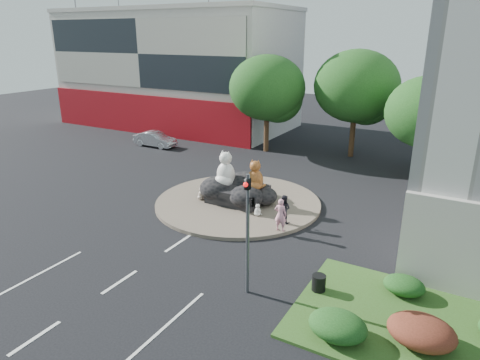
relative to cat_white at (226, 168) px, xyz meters
The scene contains 20 objects.
ground 10.12m from the cat_white, 85.59° to the right, with size 120.00×120.00×0.00m, color black.
roundabout_island 2.25m from the cat_white, 11.23° to the left, with size 10.00×10.00×0.20m, color brown.
rock_plinth 1.74m from the cat_white, 11.23° to the left, with size 3.20×2.60×0.90m, color black, non-canonical shape.
shophouse_block 25.29m from the cat_white, 133.67° to the left, with size 25.20×12.30×17.40m.
grass_verge 14.64m from the cat_white, 28.23° to the right, with size 10.00×6.00×0.12m, color #2C4818.
tree_left 12.98m from the cat_white, 104.55° to the left, with size 6.46×6.46×8.27m.
tree_mid 15.10m from the cat_white, 74.92° to the left, with size 6.84×6.84×8.76m.
tree_right 14.38m from the cat_white, 46.10° to the left, with size 5.70×5.70×7.30m.
hedge_near_green 13.28m from the cat_white, 42.20° to the right, with size 2.00×1.60×0.90m, color #173D13.
hedge_red 14.64m from the cat_white, 32.63° to the right, with size 2.20×1.76×0.99m, color #502315.
hedge_back_green 12.46m from the cat_white, 24.15° to the right, with size 1.60×1.28×0.72m, color #173D13.
traffic_light 9.90m from the cat_white, 53.28° to the right, with size 0.44×1.24×5.00m.
cat_white is the anchor object (origin of this frame).
cat_tabby 1.90m from the cat_white, ahead, with size 1.12×0.97×1.87m, color #A76622, non-canonical shape.
kitten_calico 2.22m from the cat_white, 151.96° to the right, with size 0.48×0.41×0.80m, color beige, non-canonical shape.
kitten_white 3.49m from the cat_white, 23.55° to the right, with size 0.42×0.37×0.71m, color silver, non-canonical shape.
pedestrian_pink 5.39m from the cat_white, 26.64° to the right, with size 0.64×0.42×1.75m, color pink.
pedestrian_dark 4.81m from the cat_white, 17.09° to the right, with size 0.76×0.59×1.57m, color black.
parked_car 15.52m from the cat_white, 146.19° to the left, with size 1.44×4.14×1.36m, color #B7BAC0.
litter_bin 10.64m from the cat_white, 38.09° to the right, with size 0.55×0.55×0.66m, color black.
Camera 1 is at (12.04, -11.04, 9.86)m, focal length 32.00 mm.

